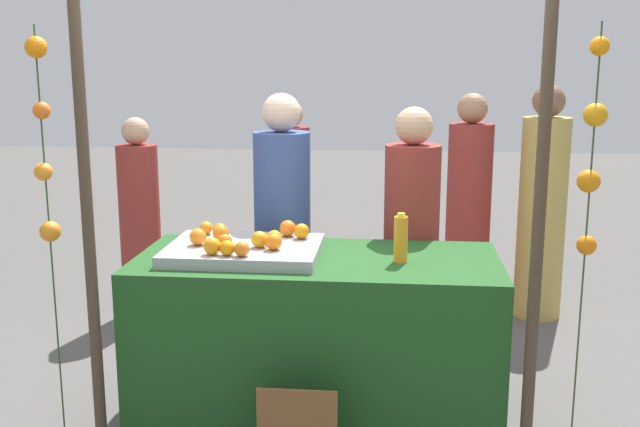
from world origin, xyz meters
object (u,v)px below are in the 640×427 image
(juice_bottle, at_px, (401,239))
(vendor_left, at_px, (283,244))
(vendor_right, at_px, (411,254))
(stall_counter, at_px, (317,338))
(orange_0, at_px, (206,228))
(orange_1, at_px, (220,230))

(juice_bottle, relative_size, vendor_left, 0.15)
(vendor_right, bearing_deg, stall_counter, -129.78)
(vendor_right, bearing_deg, orange_0, -160.44)
(vendor_left, distance_m, vendor_right, 0.77)
(stall_counter, distance_m, vendor_left, 0.78)
(orange_1, distance_m, juice_bottle, 0.99)
(stall_counter, height_order, orange_1, orange_1)
(stall_counter, relative_size, orange_0, 25.80)
(vendor_left, height_order, vendor_right, vendor_left)
(stall_counter, relative_size, vendor_left, 1.11)
(stall_counter, distance_m, vendor_right, 0.84)
(orange_1, xyz_separation_m, vendor_right, (1.04, 0.46, -0.22))
(orange_1, distance_m, vendor_left, 0.59)
(orange_0, bearing_deg, juice_bottle, -12.89)
(orange_0, height_order, orange_1, orange_1)
(orange_1, bearing_deg, vendor_right, 23.72)
(orange_0, height_order, vendor_left, vendor_left)
(orange_0, relative_size, vendor_left, 0.04)
(orange_1, distance_m, vendor_right, 1.16)
(orange_0, xyz_separation_m, juice_bottle, (1.06, -0.24, 0.02))
(orange_0, relative_size, orange_1, 0.95)
(vendor_left, bearing_deg, stall_counter, -66.39)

